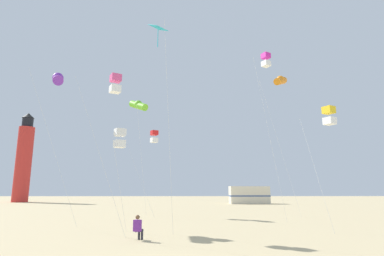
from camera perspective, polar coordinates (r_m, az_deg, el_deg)
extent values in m
cube|color=#722D99|center=(15.36, -9.98, -17.20)|extent=(0.39, 0.32, 0.52)
sphere|color=brown|center=(15.32, -9.93, -15.79)|extent=(0.20, 0.20, 0.20)
cylinder|color=#2D2D38|center=(15.51, -9.41, -18.05)|extent=(0.24, 0.38, 0.13)
cylinder|color=#2D2D38|center=(15.68, -9.15, -18.83)|extent=(0.11, 0.11, 0.42)
cylinder|color=#2D2D38|center=(15.58, -9.96, -18.00)|extent=(0.24, 0.38, 0.13)
cylinder|color=#2D2D38|center=(15.75, -9.70, -18.78)|extent=(0.11, 0.11, 0.42)
cylinder|color=silver|center=(21.58, -24.19, -3.08)|extent=(3.27, 1.51, 10.01)
cylinder|color=purple|center=(24.44, -23.38, 8.09)|extent=(1.68, 2.56, 1.48)
sphere|color=purple|center=(24.49, -23.35, 8.42)|extent=(0.76, 0.76, 0.76)
cylinder|color=silver|center=(16.76, -4.31, 0.75)|extent=(0.57, 1.44, 11.58)
cube|color=#1EB2D1|center=(19.11, -6.23, 17.81)|extent=(1.22, 1.22, 0.40)
cylinder|color=#1EB2D1|center=(18.81, -6.28, 16.08)|extent=(0.04, 0.04, 1.10)
cylinder|color=silver|center=(29.53, 15.61, -2.70)|extent=(2.69, 1.82, 12.94)
cylinder|color=orange|center=(32.55, 15.89, 8.29)|extent=(1.97, 2.46, 1.48)
sphere|color=orange|center=(32.60, 15.88, 8.54)|extent=(0.76, 0.76, 0.76)
cylinder|color=silver|center=(19.92, 21.70, -7.27)|extent=(0.56, 2.46, 6.84)
cube|color=yellow|center=(21.20, 23.76, 3.03)|extent=(0.82, 0.82, 0.44)
cube|color=white|center=(21.05, 23.90, 1.18)|extent=(0.82, 0.82, 0.44)
cylinder|color=silver|center=(30.02, -9.26, -5.40)|extent=(1.10, 1.10, 10.54)
cylinder|color=#72D12D|center=(31.57, -9.79, 4.07)|extent=(2.26, 2.26, 1.48)
sphere|color=#72D12D|center=(31.61, -9.78, 4.33)|extent=(0.76, 0.76, 0.76)
cylinder|color=silver|center=(24.64, 13.94, -1.10)|extent=(1.87, 0.60, 13.00)
cube|color=#D826A5|center=(27.55, 13.36, 12.72)|extent=(0.82, 0.82, 0.44)
cube|color=white|center=(27.28, 13.43, 11.37)|extent=(0.82, 0.82, 0.44)
cylinder|color=silver|center=(18.51, -13.19, -9.81)|extent=(0.96, 0.39, 5.37)
cube|color=white|center=(19.31, -13.05, -0.80)|extent=(0.82, 0.82, 0.44)
cube|color=white|center=(19.20, -13.14, -2.85)|extent=(0.82, 0.82, 0.44)
cylinder|color=silver|center=(27.93, -9.82, -8.34)|extent=(3.31, 2.30, 7.27)
cube|color=red|center=(29.85, -6.92, -0.89)|extent=(0.82, 0.82, 0.44)
cube|color=white|center=(29.73, -6.95, -2.22)|extent=(0.82, 0.82, 0.44)
cylinder|color=silver|center=(17.30, -16.74, -4.05)|extent=(3.33, 0.64, 8.68)
cube|color=#E54C8C|center=(19.86, -13.81, 8.86)|extent=(0.82, 0.82, 0.44)
cube|color=white|center=(19.64, -13.90, 6.94)|extent=(0.82, 0.82, 0.44)
cylinder|color=red|center=(66.63, -28.51, -5.79)|extent=(2.80, 2.80, 14.00)
cylinder|color=black|center=(67.65, -27.89, 0.87)|extent=(2.00, 2.00, 1.80)
cone|color=black|center=(67.92, -27.78, 2.03)|extent=(2.20, 2.20, 1.00)
cube|color=beige|center=(53.01, 10.43, -11.98)|extent=(6.50, 2.60, 2.80)
cube|color=#4C608C|center=(53.01, 10.44, -12.13)|extent=(6.54, 2.64, 0.24)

